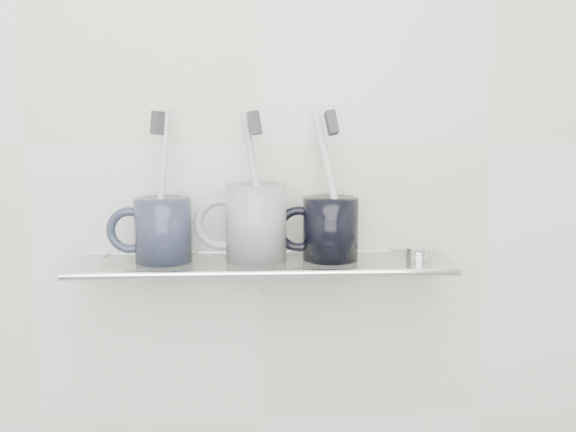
{
  "coord_description": "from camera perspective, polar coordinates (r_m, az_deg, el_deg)",
  "views": [
    {
      "loc": [
        -0.01,
        0.11,
        1.32
      ],
      "look_at": [
        0.04,
        1.04,
        1.16
      ],
      "focal_mm": 45.0,
      "sensor_mm": 36.0,
      "label": 1
    }
  ],
  "objects": [
    {
      "name": "wall_back",
      "position": [
        0.99,
        -2.22,
        5.72
      ],
      "size": [
        2.5,
        0.0,
        2.5
      ],
      "primitive_type": "plane",
      "rotation": [
        1.57,
        0.0,
        0.0
      ],
      "color": "silver",
      "rests_on": "ground"
    },
    {
      "name": "mug_center",
      "position": [
        0.95,
        -2.54,
        -0.57
      ],
      "size": [
        0.11,
        0.11,
        0.1
      ],
      "primitive_type": "cylinder",
      "rotation": [
        0.0,
        0.0,
        0.43
      ],
      "color": "white",
      "rests_on": "shelf_glass"
    },
    {
      "name": "shelf_glass",
      "position": [
        0.96,
        -2.12,
        -3.78
      ],
      "size": [
        0.5,
        0.12,
        0.01
      ],
      "primitive_type": "cube",
      "color": "silver",
      "rests_on": "wall_back"
    },
    {
      "name": "toothbrush_center",
      "position": [
        0.94,
        -2.56,
        2.5
      ],
      "size": [
        0.04,
        0.03,
        0.19
      ],
      "primitive_type": "cylinder",
      "rotation": [
        -0.11,
        -0.16,
        -0.09
      ],
      "color": "#A3A6B2",
      "rests_on": "mug_center"
    },
    {
      "name": "mug_center_handle",
      "position": [
        0.95,
        -5.32,
        -0.59
      ],
      "size": [
        0.07,
        0.01,
        0.07
      ],
      "primitive_type": "torus",
      "rotation": [
        1.57,
        0.0,
        0.0
      ],
      "color": "white",
      "rests_on": "mug_center"
    },
    {
      "name": "mug_right",
      "position": [
        0.96,
        3.39,
        -1.01
      ],
      "size": [
        0.08,
        0.08,
        0.08
      ],
      "primitive_type": "cylinder",
      "rotation": [
        0.0,
        0.0,
        0.14
      ],
      "color": "black",
      "rests_on": "shelf_glass"
    },
    {
      "name": "mug_left",
      "position": [
        0.96,
        -9.83,
        -1.09
      ],
      "size": [
        0.08,
        0.08,
        0.08
      ],
      "primitive_type": "cylinder",
      "rotation": [
        0.0,
        0.0,
        0.04
      ],
      "color": "black",
      "rests_on": "shelf_glass"
    },
    {
      "name": "bristles_center",
      "position": [
        0.94,
        -2.6,
        7.36
      ],
      "size": [
        0.02,
        0.03,
        0.03
      ],
      "primitive_type": "cube",
      "rotation": [
        -0.11,
        -0.16,
        -0.09
      ],
      "color": "#333538",
      "rests_on": "toothbrush_center"
    },
    {
      "name": "mug_right_handle",
      "position": [
        0.95,
        0.83,
        -1.03
      ],
      "size": [
        0.06,
        0.01,
        0.06
      ],
      "primitive_type": "torus",
      "rotation": [
        1.57,
        0.0,
        0.0
      ],
      "color": "black",
      "rests_on": "mug_right"
    },
    {
      "name": "toothbrush_left",
      "position": [
        0.95,
        -9.94,
        2.42
      ],
      "size": [
        0.03,
        0.02,
        0.19
      ],
      "primitive_type": "cylinder",
      "rotation": [
        -0.09,
        0.06,
        -0.65
      ],
      "color": "silver",
      "rests_on": "mug_left"
    },
    {
      "name": "bracket_right",
      "position": [
        1.03,
        9.65,
        -3.58
      ],
      "size": [
        0.02,
        0.03,
        0.02
      ],
      "primitive_type": "cylinder",
      "rotation": [
        1.57,
        0.0,
        0.0
      ],
      "color": "silver",
      "rests_on": "wall_back"
    },
    {
      "name": "bristles_right",
      "position": [
        0.94,
        3.47,
        7.37
      ],
      "size": [
        0.02,
        0.03,
        0.04
      ],
      "primitive_type": "cube",
      "rotation": [
        -0.26,
        -0.18,
        0.07
      ],
      "color": "#333538",
      "rests_on": "toothbrush_right"
    },
    {
      "name": "mug_left_handle",
      "position": [
        0.97,
        -12.38,
        -1.11
      ],
      "size": [
        0.06,
        0.01,
        0.06
      ],
      "primitive_type": "torus",
      "rotation": [
        1.57,
        0.0,
        0.0
      ],
      "color": "black",
      "rests_on": "mug_left"
    },
    {
      "name": "shelf_rail",
      "position": [
        0.9,
        -2.07,
        -4.61
      ],
      "size": [
        0.5,
        0.01,
        0.01
      ],
      "primitive_type": "cylinder",
      "rotation": [
        0.0,
        1.57,
        0.0
      ],
      "color": "silver",
      "rests_on": "shelf_glass"
    },
    {
      "name": "bristles_left",
      "position": [
        0.94,
        -10.08,
        7.24
      ],
      "size": [
        0.03,
        0.03,
        0.03
      ],
      "primitive_type": "cube",
      "rotation": [
        -0.09,
        0.06,
        -0.65
      ],
      "color": "#333538",
      "rests_on": "toothbrush_left"
    },
    {
      "name": "toothbrush_right",
      "position": [
        0.95,
        3.42,
        2.54
      ],
      "size": [
        0.05,
        0.06,
        0.19
      ],
      "primitive_type": "cylinder",
      "rotation": [
        -0.26,
        -0.18,
        0.07
      ],
      "color": "silver",
      "rests_on": "mug_right"
    },
    {
      "name": "bracket_left",
      "position": [
        1.02,
        -14.0,
        -3.79
      ],
      "size": [
        0.02,
        0.03,
        0.02
      ],
      "primitive_type": "cylinder",
      "rotation": [
        1.57,
        0.0,
        0.0
      ],
      "color": "silver",
      "rests_on": "wall_back"
    },
    {
      "name": "chrome_cap",
      "position": [
        0.98,
        10.28,
        -2.86
      ],
      "size": [
        0.04,
        0.04,
        0.02
      ],
      "primitive_type": "cylinder",
      "color": "silver",
      "rests_on": "shelf_glass"
    }
  ]
}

